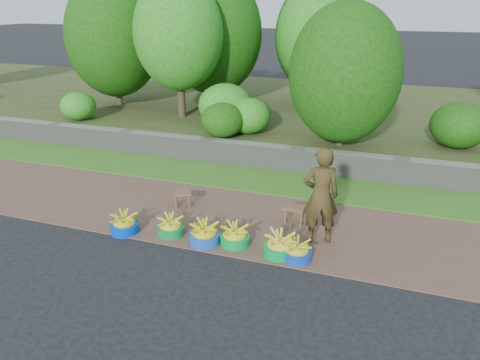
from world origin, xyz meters
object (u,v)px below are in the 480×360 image
(basin_c, at_px, (205,235))
(basin_d, at_px, (235,237))
(basin_e, at_px, (280,246))
(stool_right, at_px, (295,210))
(vendor_woman, at_px, (321,196))
(basin_a, at_px, (125,224))
(basin_b, at_px, (171,227))
(basin_f, at_px, (297,251))
(stool_left, at_px, (183,195))

(basin_c, xyz_separation_m, basin_d, (0.48, 0.11, -0.01))
(basin_e, xyz_separation_m, stool_right, (-0.04, 1.12, 0.11))
(basin_c, bearing_deg, vendor_woman, 21.39)
(basin_a, distance_m, basin_b, 0.79)
(basin_e, height_order, basin_f, basin_e)
(basin_d, distance_m, basin_f, 1.04)
(basin_d, distance_m, stool_right, 1.27)
(basin_e, bearing_deg, basin_a, -177.16)
(basin_a, distance_m, stool_right, 2.90)
(basin_d, height_order, stool_right, basin_d)
(basin_f, distance_m, vendor_woman, 0.96)
(stool_left, xyz_separation_m, vendor_woman, (2.66, -0.51, 0.56))
(basin_d, xyz_separation_m, vendor_woman, (1.22, 0.55, 0.65))
(basin_e, distance_m, vendor_woman, 1.01)
(basin_e, height_order, vendor_woman, vendor_woman)
(basin_a, bearing_deg, basin_f, 1.78)
(basin_c, relative_size, stool_left, 1.24)
(basin_b, bearing_deg, basin_a, -167.30)
(stool_left, distance_m, stool_right, 2.16)
(stool_right, bearing_deg, basin_a, -154.43)
(basin_e, relative_size, stool_left, 1.27)
(basin_a, xyz_separation_m, vendor_woman, (3.11, 0.76, 0.65))
(basin_e, bearing_deg, basin_d, 174.31)
(basin_f, bearing_deg, basin_e, 171.60)
(basin_b, distance_m, basin_f, 2.15)
(stool_left, bearing_deg, vendor_woman, -10.93)
(stool_right, bearing_deg, basin_b, -149.70)
(basin_a, height_order, basin_c, basin_c)
(stool_left, bearing_deg, stool_right, -0.65)
(basin_c, bearing_deg, stool_left, 129.18)
(basin_d, bearing_deg, basin_a, -173.76)
(stool_right, bearing_deg, stool_left, 179.35)
(stool_right, height_order, vendor_woman, vendor_woman)
(basin_c, distance_m, basin_f, 1.51)
(basin_a, distance_m, basin_e, 2.65)
(basin_a, height_order, vendor_woman, vendor_woman)
(basin_d, bearing_deg, basin_e, -5.69)
(basin_a, xyz_separation_m, basin_b, (0.77, 0.17, -0.01))
(stool_left, bearing_deg, basin_b, -74.03)
(basin_c, relative_size, vendor_woman, 0.31)
(basin_b, relative_size, stool_right, 1.16)
(basin_b, height_order, stool_left, basin_b)
(basin_d, bearing_deg, stool_right, 55.37)
(basin_a, xyz_separation_m, stool_right, (2.61, 1.25, 0.12))
(basin_a, height_order, basin_f, basin_a)
(basin_a, relative_size, basin_d, 1.00)
(basin_a, height_order, basin_e, basin_e)
(basin_b, bearing_deg, basin_e, -1.29)
(stool_right, bearing_deg, basin_e, -88.10)
(stool_right, bearing_deg, vendor_woman, -44.32)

